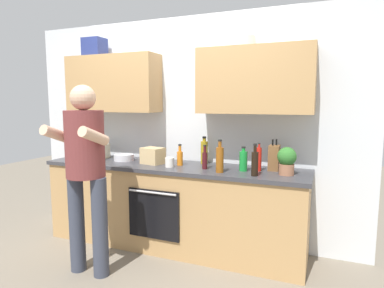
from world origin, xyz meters
TOP-DOWN VIEW (x-y plane):
  - ground_plane at (0.00, 0.00)m, footprint 12.00×12.00m
  - back_wall_unit at (-0.00, 0.27)m, footprint 4.00×0.38m
  - counter at (-0.00, -0.00)m, footprint 2.84×0.67m
  - person_standing at (-0.46, -0.81)m, footprint 0.49×0.45m
  - bottle_water at (-0.89, -0.12)m, footprint 0.07×0.07m
  - bottle_juice at (0.09, 0.02)m, footprint 0.06×0.06m
  - bottle_soda at (0.78, -0.01)m, footprint 0.08×0.08m
  - bottle_soy at (0.92, -0.19)m, footprint 0.06×0.06m
  - bottle_hotsauce at (0.92, 0.04)m, footprint 0.05×0.05m
  - bottle_wine at (0.40, -0.06)m, footprint 0.05×0.05m
  - bottle_oil at (0.30, 0.20)m, footprint 0.08×0.08m
  - bottle_syrup at (0.59, -0.16)m, footprint 0.07×0.07m
  - cup_tea at (-1.16, -0.10)m, footprint 0.07×0.07m
  - cup_ceramic at (-0.40, 0.13)m, footprint 0.07×0.07m
  - cup_coffee at (0.03, -0.11)m, footprint 0.09×0.09m
  - mixing_bowl at (-0.62, 0.04)m, footprint 0.23×0.23m
  - knife_block at (1.05, 0.13)m, footprint 0.10×0.14m
  - potted_herb at (1.19, -0.03)m, footprint 0.17×0.17m
  - grocery_bag_rice at (-0.97, 0.08)m, footprint 0.20×0.21m
  - grocery_bag_bread at (-0.22, -0.01)m, footprint 0.26×0.23m

SIDE VIEW (x-z plane):
  - ground_plane at x=0.00m, z-range 0.00..0.00m
  - counter at x=0.00m, z-range 0.00..0.90m
  - mixing_bowl at x=-0.62m, z-range 0.90..0.97m
  - cup_coffee at x=0.03m, z-range 0.90..1.00m
  - cup_ceramic at x=-0.40m, z-range 0.90..1.00m
  - cup_tea at x=-1.16m, z-range 0.90..1.01m
  - grocery_bag_rice at x=-0.97m, z-range 0.90..1.07m
  - bottle_juice at x=0.09m, z-range 0.87..1.10m
  - grocery_bag_bread at x=-0.22m, z-range 0.90..1.07m
  - bottle_water at x=-0.89m, z-range 0.88..1.12m
  - bottle_wine at x=0.40m, z-range 0.88..1.12m
  - bottle_soda at x=0.78m, z-range 0.88..1.12m
  - person_standing at x=-0.46m, z-range 0.16..1.87m
  - bottle_hotsauce at x=0.92m, z-range 0.88..1.15m
  - bottle_soy at x=0.92m, z-range 0.87..1.17m
  - knife_block at x=1.05m, z-range 0.87..1.18m
  - bottle_syrup at x=0.59m, z-range 0.87..1.19m
  - bottle_oil at x=0.30m, z-range 0.88..1.18m
  - potted_herb at x=1.19m, z-range 0.91..1.17m
  - back_wall_unit at x=0.00m, z-range 0.24..2.74m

